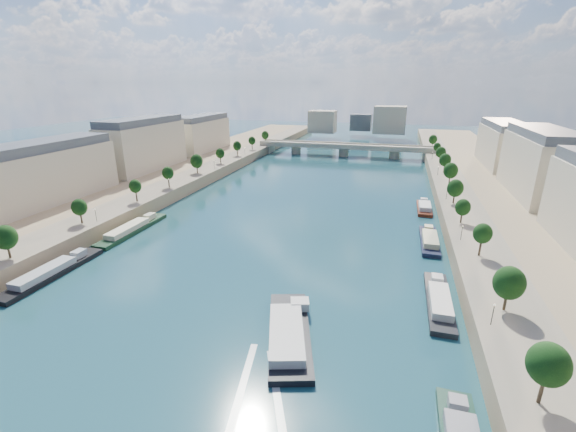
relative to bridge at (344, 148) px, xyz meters
The scene contains 16 objects.
ground 130.59m from the bridge, 90.00° to the right, with size 700.00×700.00×0.00m, color #0B2C33.
quay_left 149.06m from the bridge, 118.89° to the right, with size 44.00×520.00×5.00m, color #9E8460.
quay_right 149.06m from the bridge, 61.11° to the right, with size 44.00×520.00×5.00m, color #9E8460.
pave_left 142.40m from the bridge, 113.60° to the right, with size 14.00×520.00×0.10m, color gray.
pave_right 142.40m from the bridge, 66.40° to the right, with size 14.00×520.00×0.10m, color gray.
trees_left 139.87m from the bridge, 113.17° to the right, with size 4.80×268.80×8.26m.
trees_right 132.56m from the bridge, 65.46° to the right, with size 4.80×268.80×8.26m.
lamps_left 150.00m from the bridge, 110.49° to the right, with size 0.36×200.36×4.28m.
lamps_right 136.06m from the bridge, 67.30° to the right, with size 0.36×200.36×4.28m.
buildings_left 146.27m from the bridge, 125.65° to the right, with size 16.00×226.00×23.20m.
buildings_right 146.27m from the bridge, 54.35° to the right, with size 16.00×226.00×23.20m.
skyline 89.60m from the bridge, 87.95° to the left, with size 79.00×42.00×22.00m.
bridge is the anchor object (origin of this frame).
tour_barge 192.76m from the bridge, 84.79° to the right, with size 14.84×27.13×3.66m.
wake 209.36m from the bridge, 85.20° to the right, with size 15.17×25.80×0.04m.
moored_barges_right 182.64m from the bridge, 75.57° to the right, with size 5.00×161.31×3.60m.
Camera 1 is at (34.13, -20.04, 45.28)m, focal length 24.00 mm.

